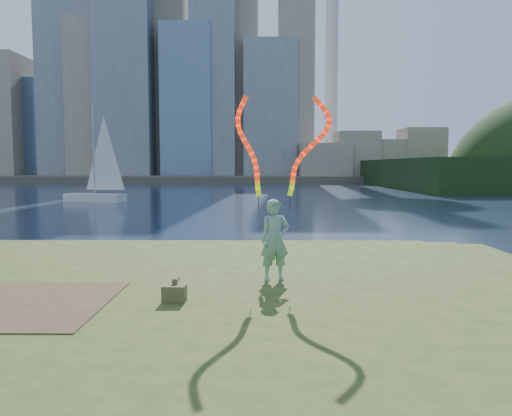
{
  "coord_description": "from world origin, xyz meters",
  "views": [
    {
      "loc": [
        1.96,
        -11.37,
        3.12
      ],
      "look_at": [
        1.88,
        1.0,
        2.07
      ],
      "focal_mm": 35.0,
      "sensor_mm": 36.0,
      "label": 1
    }
  ],
  "objects": [
    {
      "name": "ground",
      "position": [
        0.0,
        0.0,
        0.0
      ],
      "size": [
        320.0,
        320.0,
        0.0
      ],
      "primitive_type": "plane",
      "color": "#17233B",
      "rests_on": "ground"
    },
    {
      "name": "canvas_bag",
      "position": [
        0.51,
        -3.0,
        0.96
      ],
      "size": [
        0.4,
        0.46,
        0.38
      ],
      "rotation": [
        0.0,
        0.0,
        -0.02
      ],
      "color": "#424322",
      "rests_on": "grassy_knoll"
    },
    {
      "name": "grassy_knoll",
      "position": [
        0.0,
        -2.3,
        0.34
      ],
      "size": [
        20.0,
        18.0,
        0.8
      ],
      "color": "#374619",
      "rests_on": "ground"
    },
    {
      "name": "far_shore",
      "position": [
        0.0,
        95.0,
        0.6
      ],
      "size": [
        320.0,
        40.0,
        1.2
      ],
      "primitive_type": "cube",
      "color": "#494436",
      "rests_on": "ground"
    },
    {
      "name": "observation_tower",
      "position": [
        18.0,
        102.0,
        39.11
      ],
      "size": [
        10.0,
        10.0,
        58.0
      ],
      "color": "silver",
      "rests_on": "far_shore"
    },
    {
      "name": "sailboat",
      "position": [
        -11.96,
        31.38,
        1.45
      ],
      "size": [
        5.57,
        3.02,
        8.41
      ],
      "rotation": [
        0.0,
        0.0,
        -0.27
      ],
      "color": "silver",
      "rests_on": "ground"
    },
    {
      "name": "dirt_patch",
      "position": [
        -2.2,
        -3.2,
        0.81
      ],
      "size": [
        3.2,
        3.0,
        0.02
      ],
      "primitive_type": "cube",
      "color": "#47331E",
      "rests_on": "grassy_knoll"
    },
    {
      "name": "woman_with_ribbons",
      "position": [
        2.27,
        -1.37,
        2.21
      ],
      "size": [
        1.99,
        0.67,
        4.03
      ],
      "rotation": [
        0.0,
        0.0,
        0.27
      ],
      "color": "#136537",
      "rests_on": "grassy_knoll"
    }
  ]
}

